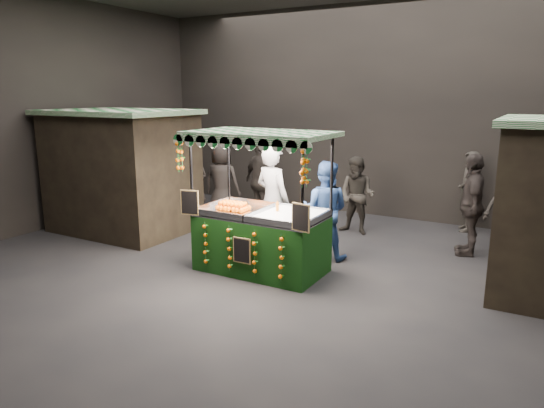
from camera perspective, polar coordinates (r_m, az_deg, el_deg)
The scene contains 13 objects.
ground at distance 8.07m, azimuth 0.77°, elevation -8.74°, with size 12.00×12.00×0.00m, color black.
market_hall at distance 7.52m, azimuth 0.85°, elevation 16.00°, with size 12.10×10.10×5.05m.
neighbour_stall_left at distance 11.16m, azimuth -16.82°, elevation 3.69°, with size 3.00×2.20×2.60m.
juice_stall at distance 8.24m, azimuth -1.27°, elevation -2.96°, with size 2.42×1.42×2.34m.
vendor_grey at distance 9.09m, azimuth 0.08°, elevation 0.42°, with size 0.84×0.66×2.03m.
vendor_blue at distance 8.93m, azimuth 6.07°, elevation -0.71°, with size 0.97×0.82×1.78m.
shopper_0 at distance 11.59m, azimuth -8.75°, elevation 2.10°, with size 0.62×0.41×1.70m.
shopper_1 at distance 10.63m, azimuth 9.73°, elevation 0.96°, with size 0.85×0.70×1.64m.
shopper_2 at distance 11.35m, azimuth -1.23°, elevation 2.62°, with size 1.23×0.87×1.93m.
shopper_3 at distance 10.79m, azimuth 25.56°, elevation -0.21°, with size 1.15×0.99×1.54m.
shopper_4 at distance 11.70m, azimuth -5.79°, elevation 2.55°, with size 0.96×0.69×1.81m.
shopper_6 at distance 11.47m, azimuth 21.55°, elevation 1.33°, with size 0.57×0.72×1.73m.
shopper_7 at distance 9.78m, azimuth 21.93°, elevation -0.07°, with size 0.69×1.18×1.89m.
Camera 1 is at (3.62, -6.58, 2.95)m, focal length 32.77 mm.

